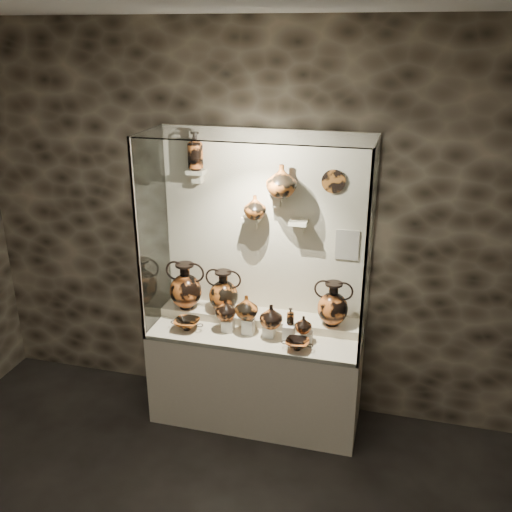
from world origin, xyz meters
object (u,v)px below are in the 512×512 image
at_px(ovoid_vase_b, 281,181).
at_px(jug_b, 247,307).
at_px(jug_a, 226,309).
at_px(amphora_mid, 224,291).
at_px(kylix_left, 187,323).
at_px(lekythos_small, 291,315).
at_px(kylix_right, 297,344).
at_px(lekythos_tall, 195,149).
at_px(jug_c, 271,316).
at_px(jug_e, 303,324).
at_px(amphora_right, 333,304).
at_px(ovoid_vase_a, 255,207).
at_px(amphora_left, 186,286).

bearing_deg(ovoid_vase_b, jug_b, -145.40).
distance_m(jug_a, ovoid_vase_b, 1.11).
xyz_separation_m(amphora_mid, kylix_left, (-0.23, -0.26, -0.20)).
distance_m(jug_a, lekythos_small, 0.53).
bearing_deg(kylix_right, lekythos_tall, 146.77).
relative_size(amphora_mid, jug_c, 1.93).
xyz_separation_m(jug_e, kylix_left, (-0.94, -0.05, -0.10)).
height_order(jug_a, ovoid_vase_b, ovoid_vase_b).
bearing_deg(lekythos_tall, jug_e, -31.74).
bearing_deg(lekythos_tall, jug_b, -43.44).
bearing_deg(amphora_right, lekythos_small, -139.29).
bearing_deg(ovoid_vase_a, amphora_mid, -176.26).
relative_size(lekythos_small, kylix_right, 0.67).
bearing_deg(amphora_left, jug_a, -22.78).
relative_size(jug_c, kylix_left, 0.72).
relative_size(lekythos_tall, ovoid_vase_b, 1.36).
xyz_separation_m(amphora_mid, jug_a, (0.08, -0.19, -0.07)).
bearing_deg(jug_a, ovoid_vase_a, 36.30).
height_order(amphora_right, kylix_right, amphora_right).
xyz_separation_m(jug_c, ovoid_vase_b, (0.01, 0.23, 1.02)).
xyz_separation_m(jug_b, kylix_left, (-0.48, -0.08, -0.17)).
bearing_deg(kylix_left, lekythos_tall, 97.65).
xyz_separation_m(ovoid_vase_a, ovoid_vase_b, (0.21, -0.03, 0.23)).
relative_size(kylix_right, ovoid_vase_b, 0.96).
distance_m(amphora_mid, amphora_right, 0.90).
xyz_separation_m(amphora_right, kylix_left, (-1.14, -0.26, -0.20)).
bearing_deg(amphora_right, kylix_left, -157.15).
relative_size(amphora_left, jug_e, 2.97).
distance_m(amphora_mid, jug_b, 0.31).
relative_size(kylix_right, lekythos_tall, 0.71).
bearing_deg(lekythos_tall, amphora_mid, -34.00).
relative_size(amphora_left, kylix_left, 1.54).
bearing_deg(amphora_mid, jug_b, -55.55).
bearing_deg(ovoid_vase_b, jug_a, -160.37).
bearing_deg(kylix_left, jug_c, 12.22).
relative_size(jug_a, jug_b, 0.91).
distance_m(jug_c, lekythos_small, 0.15).
bearing_deg(jug_a, kylix_left, 175.36).
distance_m(amphora_right, kylix_right, 0.45).
bearing_deg(amphora_right, kylix_right, -112.51).
distance_m(amphora_right, lekythos_small, 0.36).
bearing_deg(jug_e, ovoid_vase_a, 157.91).
distance_m(lekythos_tall, ovoid_vase_a, 0.64).
height_order(lekythos_small, kylix_left, lekythos_small).
bearing_deg(amphora_left, jug_b, -15.85).
bearing_deg(jug_a, jug_c, -20.28).
distance_m(amphora_left, amphora_right, 1.23).
height_order(jug_a, lekythos_tall, lekythos_tall).
bearing_deg(jug_b, kylix_right, -2.18).
distance_m(jug_b, ovoid_vase_a, 0.79).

